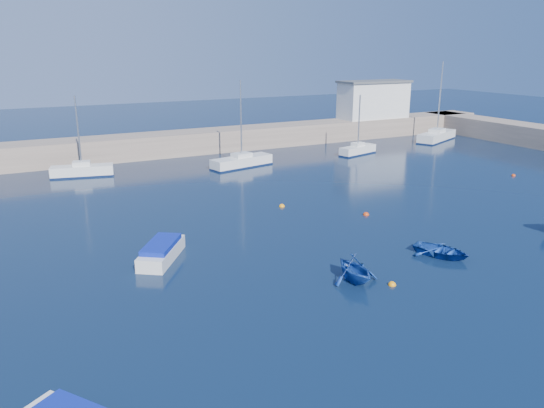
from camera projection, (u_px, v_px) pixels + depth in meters
name	position (u px, v px, depth m)	size (l,w,h in m)	color
ground	(470.00, 323.00, 24.65)	(220.00, 220.00, 0.00)	#0C1D37
back_wall	(171.00, 144.00, 63.39)	(96.00, 4.50, 2.60)	gray
right_arm	(521.00, 133.00, 71.03)	(4.50, 32.00, 2.60)	gray
harbor_office	(373.00, 101.00, 75.64)	(10.00, 4.00, 5.00)	silver
sailboat_5	(82.00, 170.00, 52.70)	(6.17, 2.90, 7.93)	silver
sailboat_6	(242.00, 161.00, 56.90)	(7.24, 3.41, 9.13)	silver
sailboat_7	(358.00, 150.00, 63.64)	(5.44, 2.79, 7.04)	silver
sailboat_8	(437.00, 136.00, 73.02)	(8.39, 5.41, 10.60)	silver
motorboat_1	(162.00, 251.00, 31.94)	(3.91, 4.65, 1.12)	silver
dinghy_center	(441.00, 251.00, 32.48)	(2.43, 3.40, 0.70)	#163C97
dinghy_left	(355.00, 268.00, 28.81)	(2.56, 2.97, 1.57)	#163C97
buoy_0	(392.00, 285.00, 28.59)	(0.44, 0.44, 0.44)	orange
buoy_1	(366.00, 215.00, 40.62)	(0.48, 0.48, 0.48)	#BC350E
buoy_3	(282.00, 207.00, 42.75)	(0.47, 0.47, 0.47)	orange
buoy_4	(513.00, 176.00, 53.06)	(0.41, 0.41, 0.41)	#BC350E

